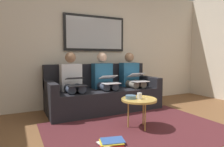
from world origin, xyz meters
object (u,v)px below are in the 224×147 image
object	(u,v)px
cup	(140,96)
person_middle	(104,79)
laptop_black	(76,82)
laptop_white	(109,80)
person_right	(72,81)
framed_mirror	(95,33)
bowl	(131,97)
person_left	(132,78)
coffee_table	(139,100)
magazine_stack	(111,142)
laptop_silver	(138,78)
couch	(103,93)

from	to	relation	value
cup	person_middle	xyz separation A→B (m)	(0.05, -1.15, 0.13)
person_middle	laptop_black	size ratio (longest dim) A/B	3.30
laptop_white	person_right	distance (m)	0.68
framed_mirror	laptop_white	size ratio (longest dim) A/B	4.04
bowl	person_left	distance (m)	1.29
framed_mirror	person_left	xyz separation A→B (m)	(-0.64, 0.46, -0.94)
coffee_table	person_left	xyz separation A→B (m)	(-0.60, -1.15, 0.19)
framed_mirror	bowl	size ratio (longest dim) A/B	8.71
person_right	person_middle	bearing A→B (deg)	180.00
coffee_table	bowl	xyz separation A→B (m)	(0.10, -0.07, 0.04)
person_middle	bowl	bearing A→B (deg)	87.13
coffee_table	person_middle	bearing A→B (deg)	-87.82
person_left	person_right	xyz separation A→B (m)	(1.28, 0.00, 0.00)
person_right	magazine_stack	distance (m)	1.57
laptop_silver	bowl	bearing A→B (deg)	50.63
bowl	laptop_silver	world-z (taller)	laptop_silver
bowl	person_middle	world-z (taller)	person_middle
laptop_black	magazine_stack	xyz separation A→B (m)	(-0.08, 1.21, -0.60)
laptop_black	bowl	bearing A→B (deg)	125.24
cup	framed_mirror	bearing A→B (deg)	-88.16
coffee_table	bowl	size ratio (longest dim) A/B	3.34
couch	person_left	xyz separation A→B (m)	(-0.64, 0.07, 0.30)
couch	laptop_silver	bearing A→B (deg)	154.96
framed_mirror	laptop_black	xyz separation A→B (m)	(0.64, 0.70, -0.92)
laptop_silver	laptop_white	distance (m)	0.64
person_left	magazine_stack	world-z (taller)	person_left
couch	person_left	distance (m)	0.71
cup	couch	bearing A→B (deg)	-87.57
bowl	laptop_black	distance (m)	1.03
bowl	person_middle	xyz separation A→B (m)	(-0.05, -1.08, 0.15)
bowl	person_right	bearing A→B (deg)	-61.43
person_middle	person_right	xyz separation A→B (m)	(0.64, 0.00, 0.00)
cup	person_left	world-z (taller)	person_left
cup	person_middle	bearing A→B (deg)	-87.43
framed_mirror	bowl	world-z (taller)	framed_mirror
cup	person_middle	world-z (taller)	person_middle
framed_mirror	magazine_stack	distance (m)	2.51
person_middle	framed_mirror	bearing A→B (deg)	-90.00
framed_mirror	person_left	size ratio (longest dim) A/B	1.19
framed_mirror	cup	size ratio (longest dim) A/B	15.09
coffee_table	laptop_black	world-z (taller)	laptop_black
couch	person_left	size ratio (longest dim) A/B	1.93
laptop_white	person_middle	bearing A→B (deg)	-90.00
couch	person_right	bearing A→B (deg)	6.13
laptop_silver	coffee_table	bearing A→B (deg)	57.02
person_right	person_left	bearing A→B (deg)	180.00
coffee_table	laptop_black	distance (m)	1.15
cup	laptop_white	xyz separation A→B (m)	(0.05, -0.91, 0.14)
couch	person_left	bearing A→B (deg)	173.87
couch	person_middle	distance (m)	0.31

